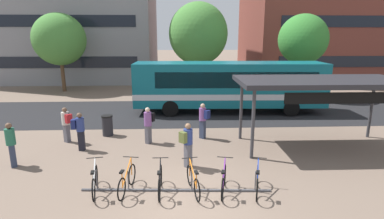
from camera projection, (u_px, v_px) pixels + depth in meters
name	position (u px, v px, depth m)	size (l,w,h in m)	color
ground	(188.00, 197.00, 9.38)	(200.00, 200.00, 0.00)	#7A6656
bus_lane_asphalt	(183.00, 112.00, 19.79)	(80.00, 7.20, 0.01)	#232326
city_bus	(228.00, 85.00, 19.49)	(12.10, 2.93, 3.20)	#0F6070
bike_rack	(176.00, 189.00, 9.70)	(6.06, 0.40, 0.70)	#47474C
parked_bicycle_white_0	(95.00, 181.00, 9.55)	(0.52, 1.70, 0.99)	black
parked_bicycle_orange_1	(127.00, 181.00, 9.61)	(0.52, 1.71, 0.99)	black
parked_bicycle_black_2	(160.00, 182.00, 9.54)	(0.52, 1.72, 0.99)	black
parked_bicycle_orange_3	(193.00, 181.00, 9.55)	(0.53, 1.70, 0.99)	black
parked_bicycle_purple_4	(224.00, 181.00, 9.59)	(0.57, 1.69, 0.99)	black
parked_bicycle_blue_5	(257.00, 181.00, 9.55)	(0.63, 1.68, 0.99)	black
transit_shelter	(322.00, 83.00, 12.93)	(7.13, 3.27, 3.05)	#38383D
commuter_red_pack_0	(66.00, 122.00, 13.99)	(0.60, 0.56, 1.66)	#565660
commuter_navy_pack_1	(80.00, 129.00, 12.98)	(0.55, 0.37, 1.68)	black
commuter_navy_pack_2	(203.00, 118.00, 14.50)	(0.60, 0.57, 1.72)	#2D3851
commuter_navy_pack_3	(11.00, 141.00, 11.35)	(0.51, 0.60, 1.73)	#2D3851
commuter_olive_pack_4	(187.00, 142.00, 11.28)	(0.59, 0.58, 1.72)	#565660
commuter_black_pack_5	(148.00, 123.00, 13.87)	(0.54, 0.60, 1.70)	#565660
trash_bin	(107.00, 125.00, 15.05)	(0.55, 0.55, 1.03)	#232328
street_tree_0	(198.00, 34.00, 26.51)	(5.13, 5.13, 7.71)	brown
street_tree_1	(303.00, 39.00, 23.47)	(3.78, 3.78, 6.50)	brown
street_tree_2	(59.00, 39.00, 26.18)	(4.47, 4.47, 6.78)	brown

